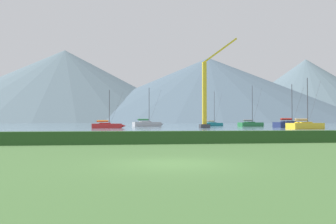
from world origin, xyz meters
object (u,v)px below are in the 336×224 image
Objects in this scene: sailboat_slip_0 at (306,125)px; sailboat_slip_6 at (213,124)px; dock_crane at (206,97)px; sailboat_slip_3 at (290,124)px; sailboat_slip_7 at (107,125)px; sailboat_slip_2 at (251,124)px; sailboat_slip_5 at (147,124)px.

sailboat_slip_0 is 41.06m from sailboat_slip_6.
dock_crane is at bearing -127.46° from sailboat_slip_6.
dock_crane is at bearing 171.56° from sailboat_slip_3.
dock_crane is (20.78, -0.35, 5.95)m from sailboat_slip_7.
sailboat_slip_2 is 25.85m from dock_crane.
sailboat_slip_3 is at bearing 57.01° from sailboat_slip_0.
sailboat_slip_0 is 0.96× the size of sailboat_slip_3.
sailboat_slip_0 is 1.21× the size of sailboat_slip_7.
sailboat_slip_2 is 15.95m from sailboat_slip_3.
sailboat_slip_3 reaches higher than sailboat_slip_7.
sailboat_slip_5 reaches higher than sailboat_slip_0.
sailboat_slip_5 is 0.54× the size of dock_crane.
sailboat_slip_3 is at bearing 7.71° from dock_crane.
sailboat_slip_2 is at bearing -24.77° from sailboat_slip_5.
sailboat_slip_2 reaches higher than sailboat_slip_7.
sailboat_slip_3 is 0.97× the size of sailboat_slip_6.
sailboat_slip_6 is 1.29× the size of sailboat_slip_7.
sailboat_slip_2 reaches higher than sailboat_slip_0.
sailboat_slip_5 is (-27.77, 5.05, 0.06)m from sailboat_slip_2.
sailboat_slip_5 is at bearing 110.85° from sailboat_slip_0.
sailboat_slip_7 is (-36.60, 12.62, -0.11)m from sailboat_slip_0.
sailboat_slip_0 is 0.86× the size of sailboat_slip_2.
sailboat_slip_7 is 0.40× the size of dock_crane.
sailboat_slip_2 is 1.41× the size of sailboat_slip_7.
sailboat_slip_3 is 37.33m from sailboat_slip_5.
sailboat_slip_6 is (-7.81, 9.90, -0.09)m from sailboat_slip_2.
sailboat_slip_2 is 42.05m from sailboat_slip_7.
dock_crane is (-15.82, 12.27, 5.85)m from sailboat_slip_0.
sailboat_slip_7 is at bearing -128.32° from sailboat_slip_5.
sailboat_slip_6 is (-11.13, 25.50, -0.16)m from sailboat_slip_3.
sailboat_slip_2 reaches higher than sailboat_slip_6.
sailboat_slip_0 is at bearing -21.53° from sailboat_slip_7.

